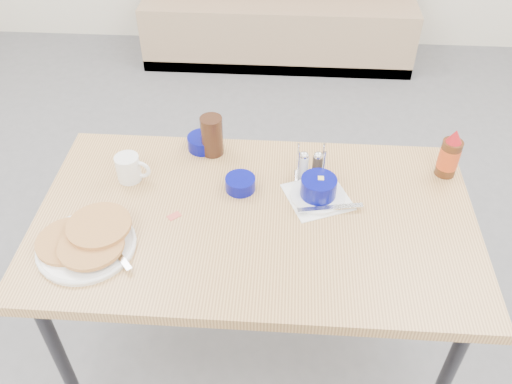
# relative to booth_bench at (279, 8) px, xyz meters

# --- Properties ---
(booth_bench) EXTENTS (1.90, 0.56, 1.22)m
(booth_bench) POSITION_rel_booth_bench_xyz_m (0.00, 0.00, 0.00)
(booth_bench) COLOR #A18262
(booth_bench) RESTS_ON ground
(dining_table) EXTENTS (1.40, 0.80, 0.76)m
(dining_table) POSITION_rel_booth_bench_xyz_m (0.00, -2.53, 0.35)
(dining_table) COLOR tan
(dining_table) RESTS_ON ground
(pancake_plate) EXTENTS (0.31, 0.29, 0.05)m
(pancake_plate) POSITION_rel_booth_bench_xyz_m (-0.49, -2.70, 0.43)
(pancake_plate) COLOR white
(pancake_plate) RESTS_ON dining_table
(coffee_mug) EXTENTS (0.12, 0.08, 0.09)m
(coffee_mug) POSITION_rel_booth_bench_xyz_m (-0.44, -2.38, 0.46)
(coffee_mug) COLOR white
(coffee_mug) RESTS_ON dining_table
(grits_setting) EXTENTS (0.27, 0.25, 0.08)m
(grits_setting) POSITION_rel_booth_bench_xyz_m (0.20, -2.44, 0.44)
(grits_setting) COLOR white
(grits_setting) RESTS_ON dining_table
(creamer_bowl) EXTENTS (0.11, 0.11, 0.05)m
(creamer_bowl) POSITION_rel_booth_bench_xyz_m (-0.21, -2.19, 0.43)
(creamer_bowl) COLOR #050871
(creamer_bowl) RESTS_ON dining_table
(butter_bowl) EXTENTS (0.10, 0.10, 0.05)m
(butter_bowl) POSITION_rel_booth_bench_xyz_m (-0.06, -2.41, 0.43)
(butter_bowl) COLOR #050871
(butter_bowl) RESTS_ON dining_table
(amber_tumbler) EXTENTS (0.08, 0.08, 0.15)m
(amber_tumbler) POSITION_rel_booth_bench_xyz_m (-0.18, -2.22, 0.48)
(amber_tumbler) COLOR black
(amber_tumbler) RESTS_ON dining_table
(condiment_caddy) EXTENTS (0.11, 0.07, 0.12)m
(condiment_caddy) POSITION_rel_booth_bench_xyz_m (0.17, -2.33, 0.45)
(condiment_caddy) COLOR silver
(condiment_caddy) RESTS_ON dining_table
(syrup_bottle) EXTENTS (0.07, 0.07, 0.18)m
(syrup_bottle) POSITION_rel_booth_bench_xyz_m (0.64, -2.28, 0.49)
(syrup_bottle) COLOR #47230F
(syrup_bottle) RESTS_ON dining_table
(sugar_wrapper) EXTENTS (0.05, 0.05, 0.00)m
(sugar_wrapper) POSITION_rel_booth_bench_xyz_m (-0.26, -2.55, 0.41)
(sugar_wrapper) COLOR #D05045
(sugar_wrapper) RESTS_ON dining_table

